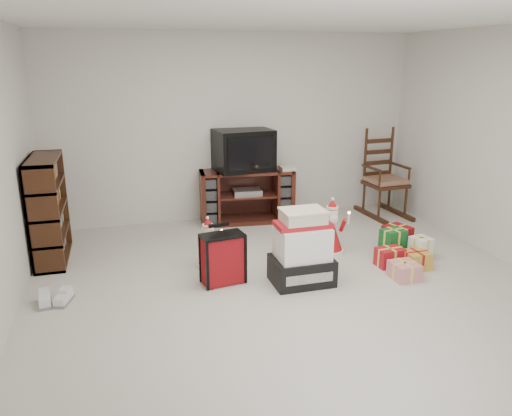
{
  "coord_description": "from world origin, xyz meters",
  "views": [
    {
      "loc": [
        -1.51,
        -4.1,
        2.16
      ],
      "look_at": [
        -0.21,
        0.6,
        0.69
      ],
      "focal_mm": 35.0,
      "sensor_mm": 36.0,
      "label": 1
    }
  ],
  "objects": [
    {
      "name": "rocking_chair",
      "position": [
        2.06,
        2.04,
        0.44
      ],
      "size": [
        0.58,
        0.88,
        1.27
      ],
      "rotation": [
        0.0,
        0.0,
        0.08
      ],
      "color": "#351B0E",
      "rests_on": "floor"
    },
    {
      "name": "crt_television",
      "position": [
        0.07,
        2.27,
        0.99
      ],
      "size": [
        0.8,
        0.62,
        0.55
      ],
      "rotation": [
        0.0,
        0.0,
        0.13
      ],
      "color": "black",
      "rests_on": "tv_stand"
    },
    {
      "name": "stocking",
      "position": [
        0.05,
        0.33,
        0.27
      ],
      "size": [
        0.27,
        0.18,
        0.53
      ],
      "primitive_type": null,
      "rotation": [
        0.0,
        0.0,
        0.33
      ],
      "color": "#0B6711",
      "rests_on": "floor"
    },
    {
      "name": "gift_cluster",
      "position": [
        1.41,
        0.39,
        0.12
      ],
      "size": [
        0.72,
        1.01,
        0.25
      ],
      "color": "#AE131D",
      "rests_on": "floor"
    },
    {
      "name": "teddy_bear",
      "position": [
        0.28,
        0.16,
        0.17
      ],
      "size": [
        0.25,
        0.22,
        0.38
      ],
      "color": "brown",
      "rests_on": "floor"
    },
    {
      "name": "tv_stand",
      "position": [
        0.11,
        2.25,
        0.36
      ],
      "size": [
        1.29,
        0.56,
        0.72
      ],
      "rotation": [
        0.0,
        0.0,
        -0.09
      ],
      "color": "#421B13",
      "rests_on": "floor"
    },
    {
      "name": "room",
      "position": [
        0.0,
        0.0,
        1.25
      ],
      "size": [
        5.01,
        5.01,
        2.51
      ],
      "color": "beige",
      "rests_on": "ground"
    },
    {
      "name": "gift_pile",
      "position": [
        0.14,
        0.19,
        0.33
      ],
      "size": [
        0.6,
        0.44,
        0.75
      ],
      "rotation": [
        0.0,
        0.0,
        0.01
      ],
      "color": "black",
      "rests_on": "floor"
    },
    {
      "name": "mrs_claus_figurine",
      "position": [
        -0.67,
        0.86,
        0.21
      ],
      "size": [
        0.27,
        0.25,
        0.54
      ],
      "color": "#AD1215",
      "rests_on": "floor"
    },
    {
      "name": "red_suitcase",
      "position": [
        -0.61,
        0.39,
        0.26
      ],
      "size": [
        0.43,
        0.27,
        0.61
      ],
      "rotation": [
        0.0,
        0.0,
        0.16
      ],
      "color": "maroon",
      "rests_on": "floor"
    },
    {
      "name": "bookshelf",
      "position": [
        -2.31,
        1.53,
        0.55
      ],
      "size": [
        0.31,
        0.94,
        1.15
      ],
      "color": "#351B0E",
      "rests_on": "floor"
    },
    {
      "name": "santa_figurine",
      "position": [
        0.75,
        0.87,
        0.25
      ],
      "size": [
        0.31,
        0.3,
        0.64
      ],
      "color": "#AD1215",
      "rests_on": "floor"
    },
    {
      "name": "sneaker_pair",
      "position": [
        -2.19,
        0.36,
        0.04
      ],
      "size": [
        0.32,
        0.27,
        0.09
      ],
      "rotation": [
        0.0,
        0.0,
        -0.04
      ],
      "color": "silver",
      "rests_on": "floor"
    }
  ]
}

